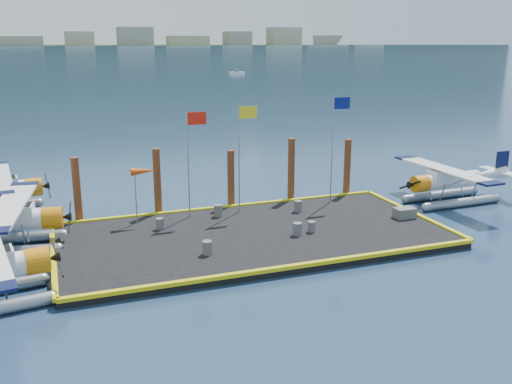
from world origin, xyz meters
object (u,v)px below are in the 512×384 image
at_px(windsock, 143,172).
at_px(piling_4, 347,169).
at_px(seaplane_b, 4,224).
at_px(flagpole_yellow, 242,143).
at_px(piling_2, 231,181).
at_px(crate, 405,213).
at_px(drum_3, 207,248).
at_px(flagpole_blue, 335,134).
at_px(drum_4, 298,206).
at_px(piling_1, 157,184).
at_px(drum_2, 312,227).
at_px(piling_0, 77,193).
at_px(piling_3, 291,172).
at_px(flagpole_red, 191,148).
at_px(seaplane_d, 448,183).
at_px(drum_5, 218,211).
at_px(drum_0, 160,224).
at_px(drum_1, 297,229).

distance_m(windsock, piling_4, 13.68).
distance_m(seaplane_b, flagpole_yellow, 13.27).
bearing_deg(piling_2, crate, -34.94).
bearing_deg(drum_3, flagpole_yellow, 57.71).
bearing_deg(piling_2, flagpole_blue, -14.48).
bearing_deg(flagpole_yellow, flagpole_blue, -0.00).
relative_size(drum_4, flagpole_yellow, 0.11).
xyz_separation_m(piling_1, piling_2, (4.50, 0.00, -0.20)).
distance_m(drum_2, piling_0, 13.16).
height_order(seaplane_b, piling_3, piling_3).
bearing_deg(flagpole_red, flagpole_blue, -0.00).
height_order(seaplane_d, piling_2, piling_2).
height_order(drum_2, piling_1, piling_1).
distance_m(drum_4, drum_5, 4.75).
distance_m(seaplane_b, piling_1, 8.62).
distance_m(piling_0, piling_1, 4.50).
height_order(drum_0, piling_2, piling_2).
distance_m(drum_2, piling_4, 8.54).
distance_m(flagpole_blue, piling_4, 3.61).
relative_size(drum_0, piling_1, 0.14).
xyz_separation_m(seaplane_d, piling_2, (-13.58, 3.17, 0.55)).
bearing_deg(piling_4, flagpole_blue, -138.42).
relative_size(seaplane_d, drum_3, 13.05).
distance_m(seaplane_d, flagpole_blue, 8.25).
relative_size(piling_1, piling_4, 1.05).
bearing_deg(drum_1, drum_3, -168.24).
height_order(seaplane_d, drum_4, seaplane_d).
height_order(crate, flagpole_yellow, flagpole_yellow).
relative_size(windsock, piling_0, 0.78).
height_order(drum_4, flagpole_blue, flagpole_blue).
height_order(flagpole_yellow, piling_3, flagpole_yellow).
distance_m(drum_1, crate, 7.00).
distance_m(drum_4, piling_3, 3.18).
height_order(seaplane_b, drum_5, seaplane_b).
relative_size(drum_2, piling_2, 0.15).
relative_size(drum_1, piling_2, 0.17).
bearing_deg(piling_3, piling_2, 180.00).
distance_m(drum_1, piling_2, 6.84).
bearing_deg(seaplane_b, seaplane_d, 96.52).
height_order(flagpole_yellow, flagpole_blue, flagpole_blue).
height_order(crate, piling_0, piling_0).
bearing_deg(flagpole_yellow, flagpole_red, 180.00).
bearing_deg(drum_1, piling_2, 103.08).
bearing_deg(piling_4, drum_4, -149.88).
xyz_separation_m(drum_1, drum_2, (0.93, 0.21, -0.05)).
height_order(drum_1, drum_5, drum_5).
bearing_deg(drum_1, seaplane_d, 15.71).
xyz_separation_m(drum_0, drum_3, (1.41, -4.47, 0.03)).
height_order(drum_4, piling_4, piling_4).
distance_m(seaplane_d, drum_3, 17.77).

